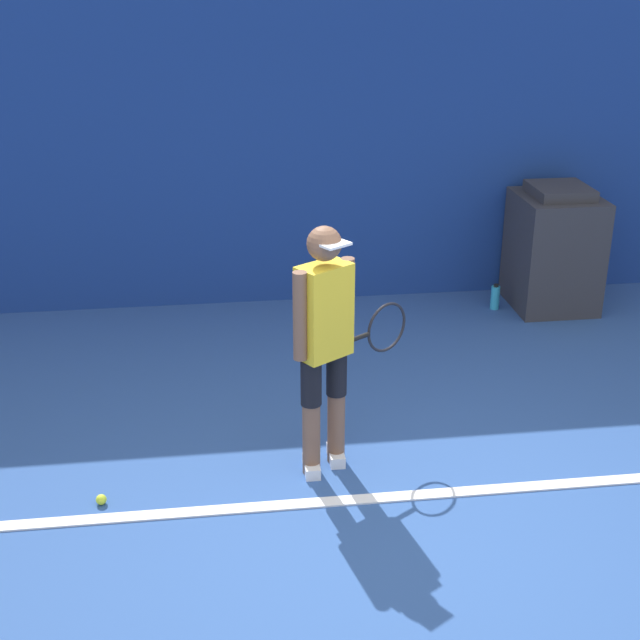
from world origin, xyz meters
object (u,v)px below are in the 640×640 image
tennis_ball (101,500)px  covered_chair (554,249)px  tennis_player (326,339)px  water_bottle (495,297)px

tennis_ball → covered_chair: bearing=35.5°
tennis_player → covered_chair: bearing=12.4°
tennis_player → water_bottle: 3.38m
water_bottle → tennis_ball: bearing=-140.7°
tennis_ball → water_bottle: size_ratio=0.27×
tennis_player → water_bottle: tennis_player is taller
tennis_player → tennis_ball: 1.76m
tennis_ball → water_bottle: bearing=39.3°
tennis_player → tennis_ball: size_ratio=25.06×
tennis_ball → water_bottle: (3.49, 2.85, 0.08)m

